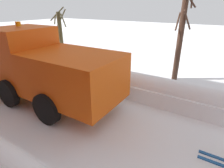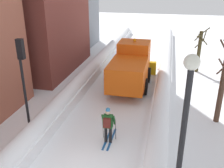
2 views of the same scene
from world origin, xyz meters
The scene contains 5 objects.
ground_plane centered at (0.00, 10.00, 0.00)m, with size 80.00×80.00×0.00m, color white.
snowbank_right centered at (2.77, 10.00, 0.48)m, with size 1.10×36.00×1.07m.
plow_truck centered at (0.50, 9.28, 1.48)m, with size 3.20×5.98×3.12m.
bare_tree_near centered at (5.71, 5.56, 2.29)m, with size 0.90×0.77×4.50m.
bare_tree_mid centered at (5.32, 13.57, 1.79)m, with size 1.08×1.14×3.63m.
Camera 1 is at (-3.90, 3.60, 3.69)m, focal length 29.15 mm.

